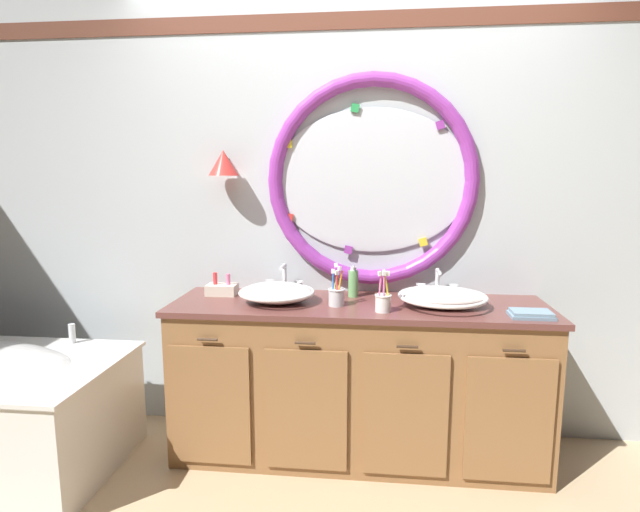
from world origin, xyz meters
TOP-DOWN VIEW (x-y plane):
  - ground_plane at (0.00, 0.00)m, footprint 14.00×14.00m
  - back_wall_assembly at (0.01, 0.58)m, footprint 6.40×0.26m
  - vanity_counter at (0.06, 0.27)m, footprint 1.96×0.60m
  - sink_basin_left at (-0.37, 0.24)m, footprint 0.40×0.40m
  - sink_basin_right at (0.49, 0.24)m, footprint 0.45×0.45m
  - faucet_set_left at (-0.37, 0.47)m, footprint 0.22×0.14m
  - faucet_set_right at (0.49, 0.47)m, footprint 0.23×0.11m
  - toothbrush_holder_left at (-0.05, 0.20)m, footprint 0.09×0.09m
  - toothbrush_holder_right at (0.19, 0.11)m, footprint 0.08×0.08m
  - soap_dispenser at (0.03, 0.41)m, footprint 0.06×0.06m
  - folded_hand_towel at (0.88, 0.09)m, footprint 0.20×0.13m
  - toiletry_basket at (-0.71, 0.37)m, footprint 0.17×0.11m

SIDE VIEW (x-z plane):
  - ground_plane at x=0.00m, z-range 0.00..0.00m
  - vanity_counter at x=0.06m, z-range 0.00..0.84m
  - folded_hand_towel at x=0.88m, z-range 0.84..0.87m
  - toiletry_basket at x=-0.71m, z-range 0.81..0.94m
  - sink_basin_right at x=0.49m, z-range 0.84..0.94m
  - sink_basin_left at x=-0.37m, z-range 0.84..0.94m
  - toothbrush_holder_right at x=0.19m, z-range 0.79..1.00m
  - toothbrush_holder_left at x=-0.05m, z-range 0.78..1.01m
  - faucet_set_right at x=0.49m, z-range 0.82..0.98m
  - faucet_set_left at x=-0.37m, z-range 0.82..0.99m
  - soap_dispenser at x=0.03m, z-range 0.83..1.01m
  - back_wall_assembly at x=0.01m, z-range 0.02..2.62m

